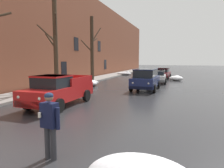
{
  "coord_description": "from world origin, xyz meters",
  "views": [
    {
      "loc": [
        4.82,
        -3.46,
        2.58
      ],
      "look_at": [
        0.73,
        8.58,
        1.08
      ],
      "focal_mm": 32.91,
      "sensor_mm": 36.0,
      "label": 1
    }
  ],
  "objects": [
    {
      "name": "left_sidewalk_slab",
      "position": [
        -5.98,
        18.0,
        0.08
      ],
      "size": [
        2.64,
        80.0,
        0.15
      ],
      "primitive_type": "cube",
      "color": "gray",
      "rests_on": "ground"
    },
    {
      "name": "sedan_white_parked_kerbside_mid",
      "position": [
        2.27,
        19.78,
        0.75
      ],
      "size": [
        2.1,
        4.02,
        1.42
      ],
      "color": "silver",
      "rests_on": "ground"
    },
    {
      "name": "suv_darkblue_parked_kerbside_close",
      "position": [
        1.93,
        14.06,
        0.99
      ],
      "size": [
        2.12,
        4.49,
        1.82
      ],
      "color": "navy",
      "rests_on": "ground"
    },
    {
      "name": "snow_bank_along_right_kerb",
      "position": [
        -4.34,
        14.68,
        0.3
      ],
      "size": [
        2.87,
        1.41,
        0.66
      ],
      "color": "white",
      "rests_on": "ground"
    },
    {
      "name": "sedan_maroon_parked_far_down_block",
      "position": [
        2.37,
        25.43,
        0.75
      ],
      "size": [
        2.11,
        4.52,
        1.42
      ],
      "color": "maroon",
      "rests_on": "ground"
    },
    {
      "name": "pedestrian_with_coffee",
      "position": [
        1.66,
        0.85,
        1.04
      ],
      "size": [
        0.64,
        0.36,
        1.76
      ],
      "color": "#2D2D33",
      "rests_on": "ground"
    },
    {
      "name": "brick_townhouse_facade",
      "position": [
        -7.8,
        18.0,
        5.78
      ],
      "size": [
        0.63,
        80.0,
        11.56
      ],
      "color": "brown",
      "rests_on": "ground"
    },
    {
      "name": "bare_tree_mid_block",
      "position": [
        -4.73,
        17.72,
        3.74
      ],
      "size": [
        1.77,
        2.03,
        7.3
      ],
      "color": "#382B1E",
      "rests_on": "ground"
    },
    {
      "name": "snow_bank_near_corner_left",
      "position": [
        -4.36,
        30.26,
        0.28
      ],
      "size": [
        2.47,
        1.34,
        0.7
      ],
      "color": "white",
      "rests_on": "ground"
    },
    {
      "name": "bare_tree_second_along_sidewalk",
      "position": [
        -4.74,
        10.69,
        3.81
      ],
      "size": [
        2.38,
        2.74,
        7.44
      ],
      "color": "#423323",
      "rests_on": "ground"
    },
    {
      "name": "snow_bank_along_left_kerb",
      "position": [
        4.22,
        23.24,
        0.31
      ],
      "size": [
        1.66,
        1.3,
        0.67
      ],
      "color": "white",
      "rests_on": "ground"
    },
    {
      "name": "snow_bank_mid_block_left",
      "position": [
        -4.61,
        15.54,
        0.3
      ],
      "size": [
        2.77,
        1.21,
        0.71
      ],
      "color": "white",
      "rests_on": "ground"
    },
    {
      "name": "pickup_truck_red_approaching_near_lane",
      "position": [
        -1.7,
        6.38,
        0.88
      ],
      "size": [
        2.12,
        5.07,
        1.76
      ],
      "color": "red",
      "rests_on": "ground"
    }
  ]
}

